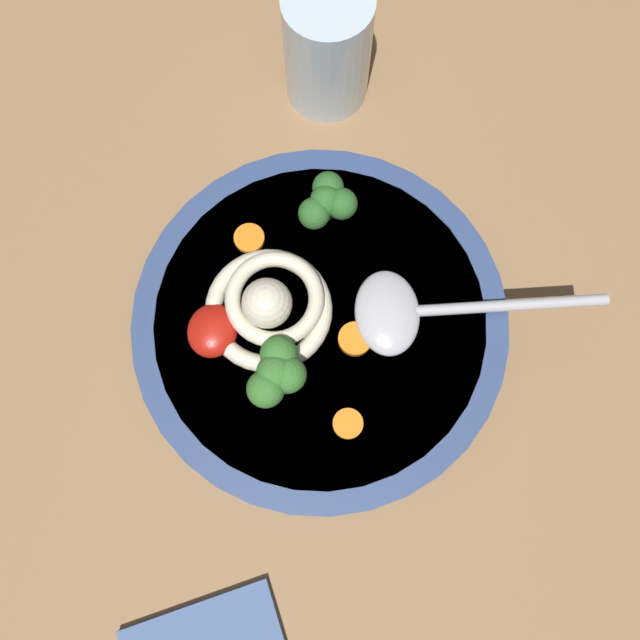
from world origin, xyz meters
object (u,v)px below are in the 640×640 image
(soup_bowl, at_px, (320,331))
(noodle_pile, at_px, (270,305))
(soup_spoon, at_px, (408,312))
(drinking_glass, at_px, (327,48))

(soup_bowl, bearing_deg, noodle_pile, 86.58)
(soup_bowl, height_order, soup_spoon, soup_spoon)
(drinking_glass, bearing_deg, noodle_pile, 178.23)
(soup_spoon, distance_m, drinking_glass, 0.23)
(soup_bowl, bearing_deg, soup_spoon, -77.89)
(soup_bowl, relative_size, noodle_pile, 2.72)
(soup_spoon, bearing_deg, noodle_pile, 174.31)
(noodle_pile, relative_size, soup_spoon, 0.55)
(soup_bowl, xyz_separation_m, noodle_pile, (0.00, 0.03, 0.04))
(soup_spoon, height_order, drinking_glass, drinking_glass)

